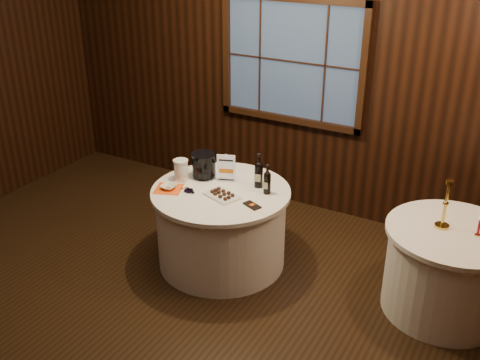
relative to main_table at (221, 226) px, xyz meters
The scene contains 16 objects.
ground 1.07m from the main_table, 90.00° to the right, with size 6.00×6.00×0.00m, color black.
back_wall 1.88m from the main_table, 90.00° to the left, with size 6.00×0.10×3.00m.
main_table is the anchor object (origin of this frame).
side_table 2.02m from the main_table, ahead, with size 1.08×1.08×0.77m.
sign_stand 0.52m from the main_table, 106.79° to the left, with size 0.16×0.13×0.28m.
port_bottle_left 0.63m from the main_table, 40.53° to the left, with size 0.08×0.09×0.33m.
port_bottle_right 0.66m from the main_table, 20.72° to the left, with size 0.07×0.07×0.28m.
ice_bucket 0.60m from the main_table, 150.73° to the left, with size 0.24×0.24×0.24m.
chocolate_plate 0.42m from the main_table, 53.53° to the right, with size 0.36×0.29×0.04m.
chocolate_box 0.57m from the main_table, 18.60° to the right, with size 0.16×0.08×0.01m, color black.
grape_bunch 0.49m from the main_table, 141.60° to the right, with size 0.17×0.07×0.04m.
glass_pitcher 0.65m from the main_table, behind, with size 0.19×0.14×0.20m.
orange_napkin 0.61m from the main_table, 152.84° to the right, with size 0.24×0.24×0.00m, color #FC5815.
cracker_bowl 0.63m from the main_table, 152.84° to the right, with size 0.14×0.14×0.03m, color white.
brass_candlestick 1.99m from the main_table, ahead, with size 0.12×0.12×0.41m.
red_candle 2.23m from the main_table, ahead, with size 0.05×0.05×0.17m.
Camera 1 is at (2.41, -2.90, 3.04)m, focal length 42.00 mm.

